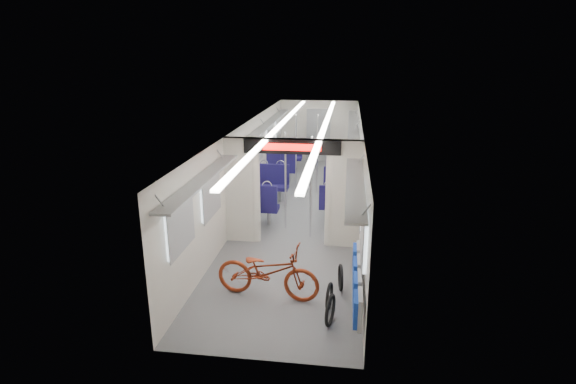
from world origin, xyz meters
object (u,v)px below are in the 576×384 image
at_px(bicycle, 268,271).
at_px(seat_bay_near_left, 266,191).
at_px(flip_bench, 357,281).
at_px(seat_bay_far_left, 286,159).
at_px(stanchion_far_right, 317,154).
at_px(stanchion_far_left, 296,153).
at_px(bike_hoop_b, 329,298).
at_px(stanchion_near_left, 286,181).
at_px(stanchion_near_right, 311,188).
at_px(bike_hoop_c, 341,279).
at_px(seat_bay_near_right, 338,192).
at_px(seat_bay_far_right, 341,164).
at_px(bike_hoop_a, 330,312).

height_order(bicycle, seat_bay_near_left, seat_bay_near_left).
bearing_deg(flip_bench, seat_bay_far_left, 105.42).
height_order(flip_bench, stanchion_far_right, stanchion_far_right).
relative_size(seat_bay_far_left, stanchion_far_left, 0.93).
relative_size(bike_hoop_b, seat_bay_near_left, 0.20).
bearing_deg(stanchion_near_left, stanchion_far_right, 80.45).
relative_size(bike_hoop_b, stanchion_near_right, 0.20).
relative_size(bike_hoop_b, bike_hoop_c, 0.95).
bearing_deg(flip_bench, seat_bay_near_right, 94.91).
xyz_separation_m(bicycle, stanchion_near_right, (0.49, 2.69, 0.68)).
relative_size(bike_hoop_c, seat_bay_far_right, 0.24).
relative_size(flip_bench, stanchion_near_right, 0.90).
bearing_deg(seat_bay_far_right, flip_bench, -87.00).
distance_m(bike_hoop_b, seat_bay_near_left, 4.88).
xyz_separation_m(bike_hoop_a, stanchion_near_left, (-1.22, 3.88, 0.92)).
bearing_deg(stanchion_near_left, bike_hoop_c, -64.02).
relative_size(seat_bay_far_left, seat_bay_far_right, 1.06).
height_order(seat_bay_near_right, seat_bay_far_left, seat_bay_far_left).
height_order(flip_bench, seat_bay_far_right, seat_bay_far_right).
bearing_deg(stanchion_far_left, stanchion_near_left, -87.76).
xyz_separation_m(bicycle, seat_bay_near_left, (-0.81, 4.24, 0.09)).
relative_size(seat_bay_near_left, stanchion_near_left, 0.96).
xyz_separation_m(seat_bay_near_left, stanchion_near_left, (0.67, -1.07, 0.59)).
xyz_separation_m(stanchion_near_left, stanchion_near_right, (0.63, -0.48, 0.00)).
bearing_deg(stanchion_far_left, flip_bench, -75.31).
relative_size(bike_hoop_c, seat_bay_near_right, 0.24).
height_order(seat_bay_far_left, stanchion_far_left, stanchion_far_left).
bearing_deg(seat_bay_far_right, bike_hoop_c, -88.75).
xyz_separation_m(seat_bay_near_right, seat_bay_far_left, (-1.87, 3.43, 0.02)).
relative_size(bicycle, bike_hoop_a, 3.51).
bearing_deg(stanchion_near_right, bike_hoop_a, -80.05).
xyz_separation_m(bike_hoop_c, seat_bay_far_left, (-2.03, 7.58, 0.34)).
bearing_deg(stanchion_near_left, seat_bay_far_right, 75.06).
distance_m(bike_hoop_c, seat_bay_near_left, 4.37).
bearing_deg(seat_bay_near_left, bike_hoop_a, -69.04).
bearing_deg(seat_bay_near_right, bicycle, -103.16).
distance_m(bike_hoop_a, stanchion_far_left, 7.19).
bearing_deg(stanchion_far_left, seat_bay_near_right, -53.14).
relative_size(bike_hoop_a, stanchion_far_right, 0.22).
bearing_deg(bicycle, bike_hoop_c, -65.23).
height_order(bike_hoop_b, stanchion_near_right, stanchion_near_right).
bearing_deg(bike_hoop_b, bike_hoop_c, 75.28).
relative_size(bicycle, stanchion_far_left, 0.78).
relative_size(stanchion_near_right, stanchion_far_right, 1.00).
bearing_deg(stanchion_far_right, seat_bay_near_right, -67.67).
distance_m(bicycle, seat_bay_near_left, 4.32).
bearing_deg(flip_bench, stanchion_near_left, 114.75).
xyz_separation_m(bicycle, seat_bay_far_right, (1.06, 7.66, 0.07)).
distance_m(bike_hoop_a, seat_bay_near_left, 5.31).
distance_m(seat_bay_near_left, stanchion_near_left, 1.40).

